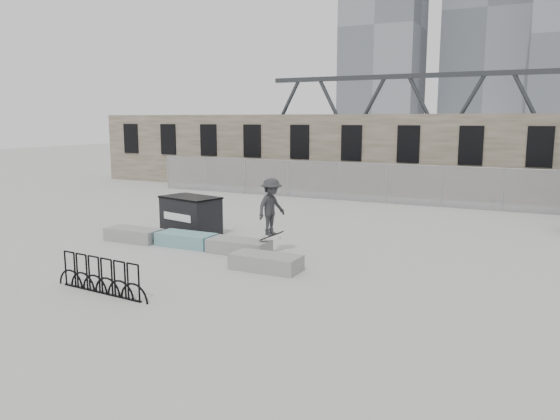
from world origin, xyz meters
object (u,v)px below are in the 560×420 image
(dumpster, at_px, (191,215))
(skateboarder, at_px, (271,207))
(planter_far_left, at_px, (134,234))
(planter_center_left, at_px, (186,239))
(planter_center_right, at_px, (239,246))
(planter_offset, at_px, (266,262))
(bike_rack, at_px, (100,276))

(dumpster, xyz_separation_m, skateboarder, (4.20, -1.61, 0.84))
(planter_far_left, distance_m, planter_center_left, 2.12)
(dumpster, distance_m, skateboarder, 4.57)
(planter_center_right, distance_m, planter_offset, 2.15)
(planter_offset, distance_m, dumpster, 5.70)
(planter_center_right, relative_size, planter_offset, 1.00)
(planter_center_left, bearing_deg, skateboarder, 0.94)
(planter_center_right, height_order, skateboarder, skateboarder)
(planter_center_right, bearing_deg, planter_far_left, -178.54)
(planter_center_left, relative_size, planter_center_right, 1.00)
(planter_center_left, bearing_deg, planter_center_right, -2.06)
(dumpster, distance_m, bike_rack, 7.08)
(dumpster, height_order, skateboarder, skateboarder)
(planter_offset, bearing_deg, skateboarder, 111.68)
(planter_center_left, xyz_separation_m, bike_rack, (1.15, -5.08, 0.19))
(planter_far_left, xyz_separation_m, skateboarder, (5.32, 0.24, 1.31))
(planter_far_left, xyz_separation_m, dumpster, (1.12, 1.85, 0.47))
(planter_offset, bearing_deg, planter_center_left, 159.63)
(planter_offset, height_order, dumpster, dumpster)
(dumpster, bearing_deg, bike_rack, -59.11)
(planter_offset, relative_size, skateboarder, 1.02)
(planter_far_left, distance_m, planter_offset, 6.03)
(dumpster, relative_size, bike_rack, 0.76)
(planter_center_left, xyz_separation_m, planter_center_right, (2.11, -0.08, 0.00))
(planter_far_left, xyz_separation_m, planter_center_right, (4.22, 0.11, 0.00))
(planter_center_left, bearing_deg, dumpster, 120.64)
(bike_rack, distance_m, skateboarder, 5.64)
(planter_offset, height_order, bike_rack, bike_rack)
(dumpster, xyz_separation_m, bike_rack, (2.13, -6.74, -0.28))
(planter_center_left, height_order, planter_center_right, same)
(dumpster, height_order, bike_rack, dumpster)
(planter_offset, xyz_separation_m, skateboarder, (-0.58, 1.46, 1.31))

